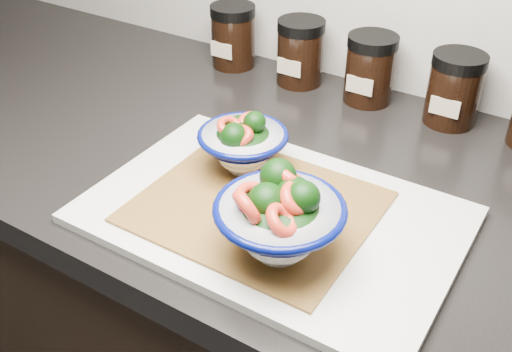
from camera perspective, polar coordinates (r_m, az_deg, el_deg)
The scene contains 9 objects.
countertop at distance 0.81m, azimuth 12.61°, elevation -3.25°, with size 3.50×0.60×0.04m, color black.
cutting_board at distance 0.74m, azimuth 1.56°, elevation -3.72°, with size 0.45×0.30×0.01m, color beige.
bamboo_mat at distance 0.74m, azimuth 0.00°, elevation -2.92°, with size 0.28×0.24×0.00m, color olive.
bowl_left at distance 0.79m, azimuth -1.29°, elevation 3.09°, with size 0.12×0.12×0.08m.
bowl_right at distance 0.65m, azimuth 2.27°, elevation -4.05°, with size 0.15×0.15×0.11m.
spice_jar_a at distance 1.12m, azimuth -2.19°, elevation 13.19°, with size 0.08×0.08×0.11m.
spice_jar_b at distance 1.06m, azimuth 4.23°, elevation 11.69°, with size 0.08×0.08×0.11m.
spice_jar_c at distance 1.01m, azimuth 10.81°, elevation 10.00°, with size 0.08×0.08×0.11m.
spice_jar_d at distance 0.97m, azimuth 18.35°, elevation 7.87°, with size 0.08×0.08×0.11m.
Camera 1 is at (0.18, 0.83, 1.37)m, focal length 42.00 mm.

